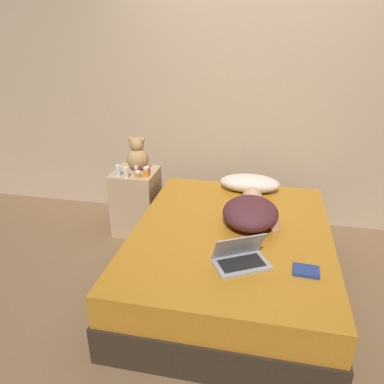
% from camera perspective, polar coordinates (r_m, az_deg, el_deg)
% --- Properties ---
extents(ground_plane, '(12.00, 12.00, 0.00)m').
position_cam_1_polar(ground_plane, '(3.14, 5.64, -13.84)').
color(ground_plane, brown).
extents(wall_back, '(8.00, 0.06, 2.60)m').
position_cam_1_polar(wall_back, '(3.75, 8.71, 14.32)').
color(wall_back, tan).
rests_on(wall_back, ground_plane).
extents(bed, '(1.50, 1.89, 0.51)m').
position_cam_1_polar(bed, '(2.99, 5.84, -10.05)').
color(bed, '#2D2319').
rests_on(bed, ground_plane).
extents(nightstand, '(0.41, 0.41, 0.64)m').
position_cam_1_polar(nightstand, '(3.76, -8.45, -1.42)').
color(nightstand, tan).
rests_on(nightstand, ground_plane).
extents(pillow, '(0.55, 0.28, 0.16)m').
position_cam_1_polar(pillow, '(3.50, 8.80, 1.34)').
color(pillow, beige).
rests_on(pillow, bed).
extents(person_lying, '(0.44, 0.66, 0.20)m').
position_cam_1_polar(person_lying, '(2.93, 8.98, -2.91)').
color(person_lying, '#4C2328').
rests_on(person_lying, bed).
extents(laptop, '(0.41, 0.35, 0.20)m').
position_cam_1_polar(laptop, '(2.47, 7.38, -9.84)').
color(laptop, '#9E9EA3').
rests_on(laptop, bed).
extents(teddy_bear, '(0.21, 0.21, 0.33)m').
position_cam_1_polar(teddy_bear, '(3.64, -8.31, 5.56)').
color(teddy_bear, tan).
rests_on(teddy_bear, nightstand).
extents(bottle_pink, '(0.04, 0.04, 0.09)m').
position_cam_1_polar(bottle_pink, '(3.52, -8.47, 3.22)').
color(bottle_pink, pink).
rests_on(bottle_pink, nightstand).
extents(bottle_white, '(0.04, 0.04, 0.10)m').
position_cam_1_polar(bottle_white, '(3.47, -10.03, 2.95)').
color(bottle_white, white).
rests_on(bottle_white, nightstand).
extents(bottle_clear, '(0.04, 0.04, 0.10)m').
position_cam_1_polar(bottle_clear, '(3.53, -11.18, 3.21)').
color(bottle_clear, silver).
rests_on(bottle_clear, nightstand).
extents(bottle_orange, '(0.05, 0.05, 0.10)m').
position_cam_1_polar(bottle_orange, '(3.47, -7.03, 3.03)').
color(bottle_orange, orange).
rests_on(bottle_orange, nightstand).
extents(bottle_amber, '(0.05, 0.05, 0.06)m').
position_cam_1_polar(bottle_amber, '(3.46, -8.21, 2.65)').
color(bottle_amber, gold).
rests_on(bottle_amber, nightstand).
extents(bottle_red, '(0.04, 0.04, 0.06)m').
position_cam_1_polar(bottle_red, '(3.58, -6.71, 3.45)').
color(bottle_red, '#B72D2D').
rests_on(bottle_red, nightstand).
extents(book, '(0.17, 0.13, 0.02)m').
position_cam_1_polar(book, '(2.50, 16.99, -11.42)').
color(book, navy).
rests_on(book, bed).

